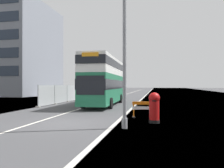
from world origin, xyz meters
name	(u,v)px	position (x,y,z in m)	size (l,w,h in m)	color
ground	(77,124)	(0.60, 0.07, -0.05)	(140.00, 280.00, 0.10)	#424244
double_decker_bus	(105,80)	(-0.41, 10.96, 2.58)	(3.04, 11.60, 4.85)	#1E6B47
lamppost_foreground	(125,50)	(3.43, -0.91, 3.84)	(0.29, 0.70, 8.14)	gray
red_pillar_postbox	(154,106)	(4.84, 0.96, 0.94)	(0.63, 0.63, 1.71)	black
roadworks_barrier	(145,108)	(4.25, 2.87, 0.65)	(1.75, 0.89, 1.05)	orange
construction_site_fence	(67,94)	(-5.97, 14.05, 1.02)	(0.44, 13.80, 2.13)	#A8AAAD
car_oncoming_near	(105,91)	(-3.76, 24.99, 1.05)	(2.10, 3.81, 2.23)	silver
car_receding_mid	(114,90)	(-3.47, 31.88, 0.99)	(2.07, 4.58, 2.12)	gray
bare_tree_far_verge_near	(83,83)	(-14.41, 44.06, 2.56)	(2.57, 2.00, 5.69)	#4C3D2D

